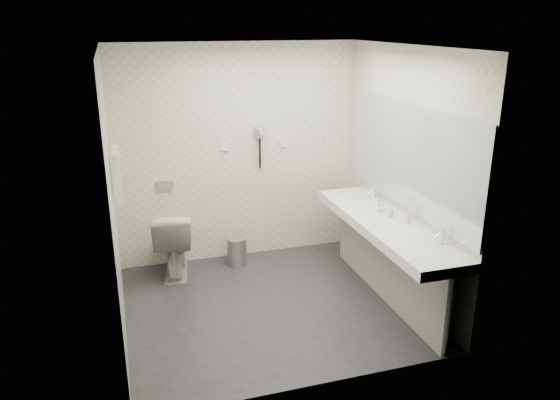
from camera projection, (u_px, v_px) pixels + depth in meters
name	position (u px, v px, depth m)	size (l,w,h in m)	color
floor	(270.00, 305.00, 5.39)	(2.80, 2.80, 0.00)	#232327
ceiling	(268.00, 47.00, 4.59)	(2.80, 2.80, 0.00)	silver
wall_back	(238.00, 154.00, 6.17)	(2.80, 2.80, 0.00)	beige
wall_front	(320.00, 237.00, 3.82)	(2.80, 2.80, 0.00)	beige
wall_left	(113.00, 200.00, 4.60)	(2.60, 2.60, 0.00)	beige
wall_right	(403.00, 174.00, 5.39)	(2.60, 2.60, 0.00)	beige
vanity_counter	(385.00, 226.00, 5.27)	(0.55, 2.20, 0.10)	silver
vanity_panel	(385.00, 265.00, 5.41)	(0.03, 2.15, 0.75)	gray
vanity_post_near	(447.00, 316.00, 4.48)	(0.06, 0.06, 0.75)	silver
vanity_post_far	(346.00, 228.00, 6.36)	(0.06, 0.06, 0.75)	silver
mirror	(414.00, 159.00, 5.14)	(0.02, 2.20, 1.05)	#B2BCC6
basin_near	(421.00, 248.00, 4.67)	(0.40, 0.31, 0.05)	silver
basin_far	(357.00, 202.00, 5.85)	(0.40, 0.31, 0.05)	silver
faucet_near	(441.00, 236.00, 4.70)	(0.04, 0.04, 0.15)	silver
faucet_far	(374.00, 192.00, 5.87)	(0.04, 0.04, 0.15)	silver
soap_bottle_a	(390.00, 212.00, 5.35)	(0.05, 0.05, 0.11)	beige
soap_bottle_c	(408.00, 217.00, 5.19)	(0.05, 0.05, 0.12)	beige
glass_left	(381.00, 206.00, 5.50)	(0.06, 0.06, 0.12)	silver
toilet	(174.00, 242.00, 5.96)	(0.42, 0.75, 0.76)	silver
flush_plate	(165.00, 186.00, 6.01)	(0.18, 0.02, 0.12)	#B2B5BA
pedal_bin	(237.00, 252.00, 6.23)	(0.23, 0.23, 0.32)	#B2B5BA
bin_lid	(236.00, 239.00, 6.18)	(0.23, 0.23, 0.01)	#B2B5BA
towel_rail	(114.00, 151.00, 5.02)	(0.02, 0.02, 0.62)	silver
towel_near	(118.00, 178.00, 4.96)	(0.07, 0.24, 0.48)	silver
towel_far	(117.00, 170.00, 5.21)	(0.07, 0.24, 0.48)	silver
dryer_cradle	(259.00, 132.00, 6.13)	(0.10, 0.04, 0.14)	#9A9CA0
dryer_barrel	(261.00, 131.00, 6.06)	(0.08, 0.08, 0.14)	#9A9CA0
dryer_cord	(260.00, 154.00, 6.20)	(0.02, 0.02, 0.35)	black
switch_plate_a	(225.00, 147.00, 6.08)	(0.09, 0.02, 0.09)	silver
switch_plate_b	(284.00, 143.00, 6.28)	(0.09, 0.02, 0.09)	silver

